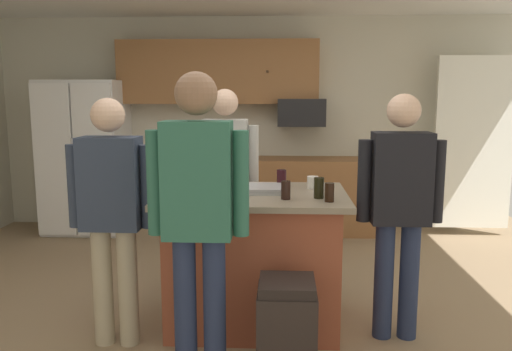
# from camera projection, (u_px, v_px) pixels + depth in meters

# --- Properties ---
(floor) EXTENTS (7.04, 7.04, 0.00)m
(floor) POSITION_uv_depth(u_px,v_px,m) (231.00, 316.00, 3.89)
(floor) COLOR #937A5B
(floor) RESTS_ON ground
(back_wall) EXTENTS (6.40, 0.10, 2.60)m
(back_wall) POSITION_uv_depth(u_px,v_px,m) (252.00, 124.00, 6.44)
(back_wall) COLOR beige
(back_wall) RESTS_ON ground
(french_door_window_panel) EXTENTS (0.90, 0.06, 2.00)m
(french_door_window_panel) POSITION_uv_depth(u_px,v_px,m) (474.00, 143.00, 5.95)
(french_door_window_panel) COLOR white
(french_door_window_panel) RESTS_ON ground
(cabinet_run_upper) EXTENTS (2.40, 0.38, 0.75)m
(cabinet_run_upper) POSITION_uv_depth(u_px,v_px,m) (218.00, 72.00, 6.17)
(cabinet_run_upper) COLOR #936038
(cabinet_run_lower) EXTENTS (1.80, 0.63, 0.90)m
(cabinet_run_lower) POSITION_uv_depth(u_px,v_px,m) (300.00, 195.00, 6.23)
(cabinet_run_lower) COLOR #936038
(cabinet_run_lower) RESTS_ON ground
(refrigerator) EXTENTS (0.94, 0.76, 1.83)m
(refrigerator) POSITION_uv_depth(u_px,v_px,m) (86.00, 157.00, 6.19)
(refrigerator) COLOR white
(refrigerator) RESTS_ON ground
(microwave_over_range) EXTENTS (0.56, 0.40, 0.32)m
(microwave_over_range) POSITION_uv_depth(u_px,v_px,m) (301.00, 112.00, 6.09)
(microwave_over_range) COLOR black
(kitchen_island) EXTENTS (1.31, 0.94, 0.97)m
(kitchen_island) POSITION_uv_depth(u_px,v_px,m) (254.00, 258.00, 3.70)
(kitchen_island) COLOR #9E4C33
(kitchen_island) RESTS_ON ground
(person_guest_right) EXTENTS (0.57, 0.23, 1.71)m
(person_guest_right) POSITION_uv_depth(u_px,v_px,m) (226.00, 173.00, 4.41)
(person_guest_right) COLOR #383842
(person_guest_right) RESTS_ON ground
(person_guest_by_door) EXTENTS (0.57, 0.24, 1.79)m
(person_guest_by_door) POSITION_uv_depth(u_px,v_px,m) (198.00, 207.00, 2.85)
(person_guest_by_door) COLOR #232D4C
(person_guest_by_door) RESTS_ON ground
(person_host_foreground) EXTENTS (0.57, 0.22, 1.64)m
(person_host_foreground) POSITION_uv_depth(u_px,v_px,m) (112.00, 206.00, 3.32)
(person_host_foreground) COLOR tan
(person_host_foreground) RESTS_ON ground
(person_elder_center) EXTENTS (0.57, 0.22, 1.67)m
(person_elder_center) POSITION_uv_depth(u_px,v_px,m) (400.00, 201.00, 3.41)
(person_elder_center) COLOR #232D4C
(person_elder_center) RESTS_ON ground
(mug_ceramic_white) EXTENTS (0.13, 0.08, 0.09)m
(mug_ceramic_white) POSITION_uv_depth(u_px,v_px,m) (313.00, 182.00, 3.79)
(mug_ceramic_white) COLOR white
(mug_ceramic_white) RESTS_ON kitchen_island
(glass_short_whisky) EXTENTS (0.06, 0.06, 0.12)m
(glass_short_whisky) POSITION_uv_depth(u_px,v_px,m) (286.00, 190.00, 3.40)
(glass_short_whisky) COLOR black
(glass_short_whisky) RESTS_ON kitchen_island
(glass_pilsner) EXTENTS (0.06, 0.06, 0.12)m
(glass_pilsner) POSITION_uv_depth(u_px,v_px,m) (329.00, 192.00, 3.32)
(glass_pilsner) COLOR black
(glass_pilsner) RESTS_ON kitchen_island
(glass_dark_ale) EXTENTS (0.07, 0.07, 0.14)m
(glass_dark_ale) POSITION_uv_depth(u_px,v_px,m) (319.00, 188.00, 3.43)
(glass_dark_ale) COLOR black
(glass_dark_ale) RESTS_ON kitchen_island
(glass_stout_tall) EXTENTS (0.07, 0.07, 0.12)m
(glass_stout_tall) POSITION_uv_depth(u_px,v_px,m) (282.00, 178.00, 3.90)
(glass_stout_tall) COLOR black
(glass_stout_tall) RESTS_ON kitchen_island
(mug_blue_stoneware) EXTENTS (0.13, 0.09, 0.10)m
(mug_blue_stoneware) POSITION_uv_depth(u_px,v_px,m) (195.00, 186.00, 3.64)
(mug_blue_stoneware) COLOR #4C6B99
(mug_blue_stoneware) RESTS_ON kitchen_island
(tumbler_amber) EXTENTS (0.08, 0.08, 0.15)m
(tumbler_amber) POSITION_uv_depth(u_px,v_px,m) (212.00, 186.00, 3.48)
(tumbler_amber) COLOR black
(tumbler_amber) RESTS_ON kitchen_island
(serving_tray) EXTENTS (0.44, 0.30, 0.04)m
(serving_tray) POSITION_uv_depth(u_px,v_px,m) (257.00, 189.00, 3.67)
(serving_tray) COLOR #B7B7BC
(serving_tray) RESTS_ON kitchen_island
(trash_bin) EXTENTS (0.34, 0.34, 0.61)m
(trash_bin) POSITION_uv_depth(u_px,v_px,m) (287.00, 331.00, 2.98)
(trash_bin) COLOR black
(trash_bin) RESTS_ON ground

